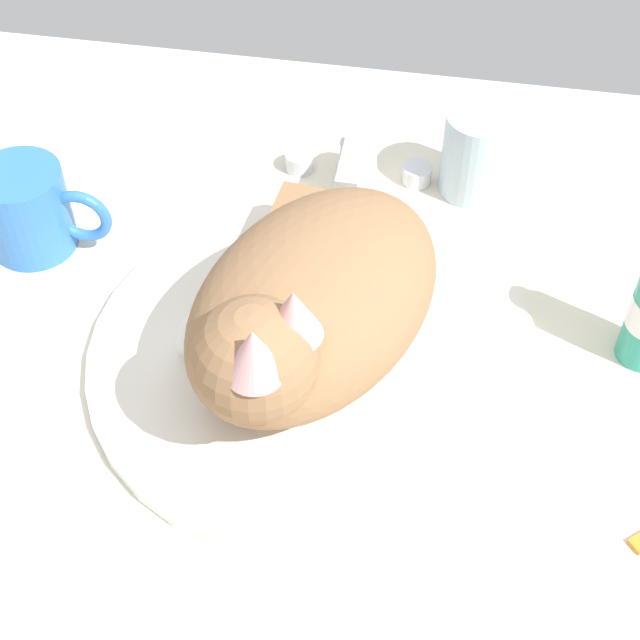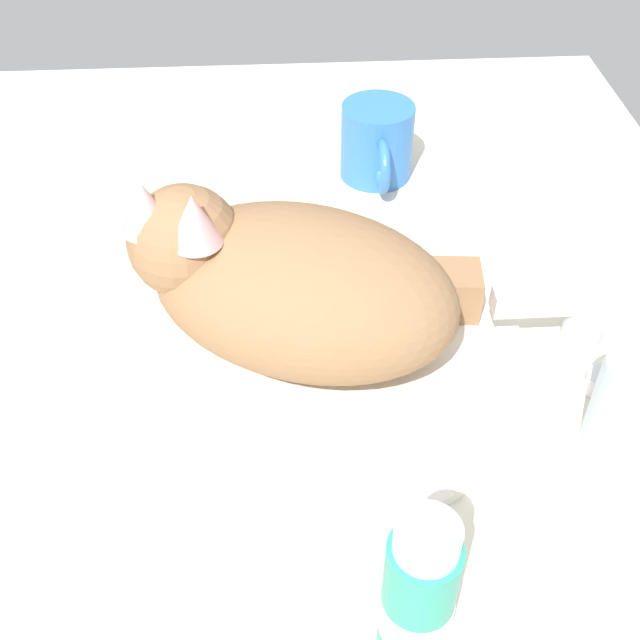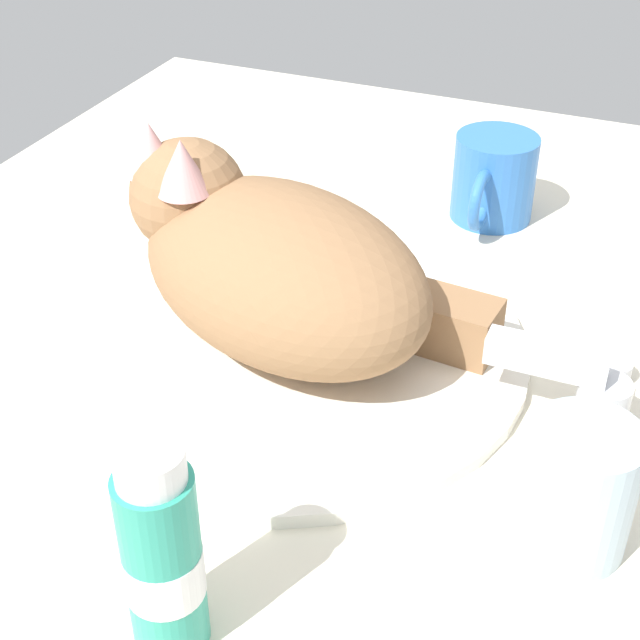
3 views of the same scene
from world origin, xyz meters
TOP-DOWN VIEW (x-y plane):
  - ground_plane at (0.00, 0.00)cm, footprint 110.00×82.50cm
  - sink_basin at (0.00, 0.00)cm, footprint 36.47×36.47cm
  - faucet at (0.00, 22.08)cm, footprint 14.20×9.95cm
  - cat at (-0.61, -1.12)cm, footprint 24.31×29.93cm
  - coffee_mug at (-26.83, 8.94)cm, footprint 11.55×7.61cm
  - rinse_cup at (11.00, 23.29)cm, footprint 6.50×6.50cm
  - toothpaste_bottle at (25.83, 5.05)cm, footprint 4.13×4.13cm

SIDE VIEW (x-z plane):
  - ground_plane at x=0.00cm, z-range -3.00..0.00cm
  - sink_basin at x=0.00cm, z-range 0.00..1.04cm
  - faucet at x=0.00cm, z-range -0.40..5.48cm
  - coffee_mug at x=-26.83cm, z-range 0.00..8.01cm
  - rinse_cup at x=11.00cm, z-range 0.00..8.39cm
  - toothpaste_bottle at x=25.83cm, z-range -0.46..12.73cm
  - cat at x=-0.61cm, z-range -0.13..14.73cm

